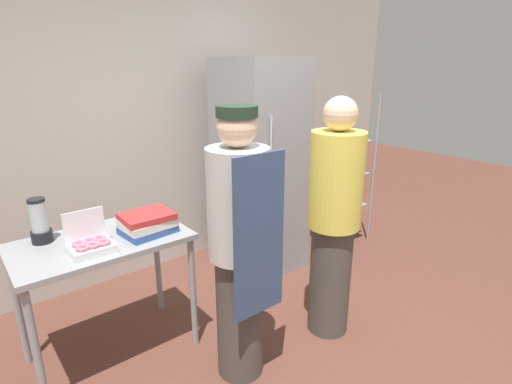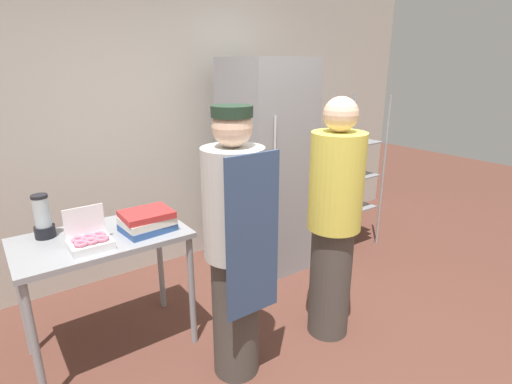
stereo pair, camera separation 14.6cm
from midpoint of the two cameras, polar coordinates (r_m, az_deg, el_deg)
name	(u,v)px [view 1 (the left image)]	position (r m, az deg, el deg)	size (l,w,h in m)	color
ground_plane	(327,381)	(2.83, 8.49, -25.13)	(14.00, 14.00, 0.00)	brown
back_wall	(157,111)	(3.88, -15.04, 11.08)	(6.40, 0.12, 3.00)	#B7B2A8
refrigerator	(261,168)	(3.75, -0.42, 3.45)	(0.68, 0.72, 1.97)	gray
baking_rack	(340,173)	(4.40, 10.97, 2.70)	(0.55, 0.51, 1.62)	#93969B
prep_counter	(102,255)	(2.79, -22.52, -8.32)	(1.05, 0.63, 0.86)	gray
donut_box	(91,245)	(2.58, -24.03, -6.92)	(0.24, 0.20, 0.24)	white
blender_pitcher	(40,223)	(2.82, -29.84, -3.87)	(0.12, 0.12, 0.28)	black
binder_stack	(147,223)	(2.72, -16.76, -4.30)	(0.34, 0.29, 0.14)	#2D5193
person_baker	(239,246)	(2.39, -4.16, -7.76)	(0.36, 0.38, 1.71)	#47423D
person_customer	(334,220)	(2.83, 9.58, -3.96)	(0.37, 0.37, 1.73)	#47423D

